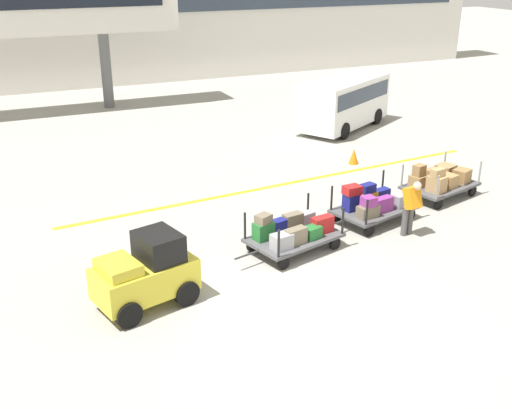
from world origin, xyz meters
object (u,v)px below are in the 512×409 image
Objects in this scene: baggage_tug at (146,273)px; safety_cone_far at (354,156)px; baggage_cart_middle at (373,204)px; shuttle_van at (344,99)px; baggage_cart_lead at (292,233)px; baggage_cart_tail at (440,180)px; baggage_handler at (411,205)px.

baggage_tug is 11.15m from safety_cone_far.
shuttle_van reaches higher than baggage_cart_middle.
shuttle_van reaches higher than baggage_cart_lead.
baggage_cart_lead is 6.05m from baggage_cart_tail.
baggage_cart_middle is 0.60× the size of shuttle_van.
baggage_handler is at bearing -108.57° from safety_cone_far.
baggage_handler is 0.31× the size of shuttle_van.
baggage_handler is at bearing -7.55° from baggage_cart_lead.
safety_cone_far is (2.31, 4.58, -0.26)m from baggage_cart_middle.
baggage_handler reaches higher than safety_cone_far.
baggage_tug is at bearing -165.63° from baggage_cart_tail.
baggage_cart_tail is at bearing 36.67° from baggage_handler.
shuttle_van is (7.39, 9.68, 0.73)m from baggage_cart_lead.
shuttle_van is 4.99m from safety_cone_far.
baggage_cart_lead is at bearing -165.71° from baggage_cart_middle.
baggage_tug is at bearing -165.67° from baggage_cart_middle.
baggage_cart_tail is (9.84, 2.52, -0.22)m from baggage_tug.
baggage_cart_middle is at bearing -116.74° from shuttle_van.
baggage_cart_tail is 1.97× the size of baggage_handler.
baggage_handler is at bearing -112.22° from shuttle_van.
baggage_handler is (0.38, -1.17, 0.33)m from baggage_cart_middle.
baggage_tug is 7.09m from baggage_cart_middle.
baggage_handler is at bearing 4.63° from baggage_tug.
safety_cone_far is at bearing -116.73° from shuttle_van.
baggage_cart_middle is at bearing 14.29° from baggage_cart_lead.
baggage_tug is 0.75× the size of baggage_cart_tail.
baggage_cart_tail is at bearing -80.02° from safety_cone_far.
baggage_cart_tail is 5.61× the size of safety_cone_far.
baggage_cart_middle reaches higher than safety_cone_far.
safety_cone_far is at bearing 34.62° from baggage_tug.
shuttle_van is at bearing 43.26° from baggage_tug.
baggage_cart_middle is 5.13m from safety_cone_far.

